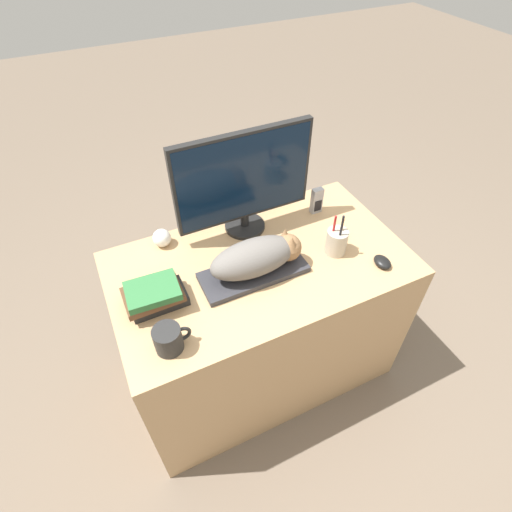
# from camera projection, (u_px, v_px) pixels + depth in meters

# --- Properties ---
(ground_plane) EXTENTS (12.00, 12.00, 0.00)m
(ground_plane) POSITION_uv_depth(u_px,v_px,m) (290.00, 420.00, 1.93)
(ground_plane) COLOR #6B5B4C
(desk) EXTENTS (1.20, 0.69, 0.77)m
(desk) POSITION_uv_depth(u_px,v_px,m) (260.00, 320.00, 1.88)
(desk) COLOR tan
(desk) RESTS_ON ground_plane
(keyboard) EXTENTS (0.42, 0.16, 0.02)m
(keyboard) POSITION_uv_depth(u_px,v_px,m) (254.00, 272.00, 1.55)
(keyboard) COLOR #2D2D33
(keyboard) RESTS_ON desk
(cat) EXTENTS (0.37, 0.15, 0.14)m
(cat) POSITION_uv_depth(u_px,v_px,m) (259.00, 256.00, 1.50)
(cat) COLOR #66605B
(cat) RESTS_ON keyboard
(monitor) EXTENTS (0.58, 0.18, 0.45)m
(monitor) POSITION_uv_depth(u_px,v_px,m) (244.00, 180.00, 1.58)
(monitor) COLOR black
(monitor) RESTS_ON desk
(computer_mouse) EXTENTS (0.06, 0.08, 0.03)m
(computer_mouse) POSITION_uv_depth(u_px,v_px,m) (382.00, 262.00, 1.59)
(computer_mouse) COLOR black
(computer_mouse) RESTS_ON desk
(coffee_mug) EXTENTS (0.13, 0.09, 0.09)m
(coffee_mug) POSITION_uv_depth(u_px,v_px,m) (169.00, 339.00, 1.29)
(coffee_mug) COLOR black
(coffee_mug) RESTS_ON desk
(pen_cup) EXTENTS (0.09, 0.09, 0.20)m
(pen_cup) POSITION_uv_depth(u_px,v_px,m) (336.00, 241.00, 1.61)
(pen_cup) COLOR #B2A893
(pen_cup) RESTS_ON desk
(baseball) EXTENTS (0.08, 0.08, 0.08)m
(baseball) POSITION_uv_depth(u_px,v_px,m) (162.00, 238.00, 1.65)
(baseball) COLOR silver
(baseball) RESTS_ON desk
(phone) EXTENTS (0.05, 0.03, 0.12)m
(phone) POSITION_uv_depth(u_px,v_px,m) (317.00, 201.00, 1.80)
(phone) COLOR #99999E
(phone) RESTS_ON desk
(book_stack) EXTENTS (0.22, 0.15, 0.10)m
(book_stack) POSITION_uv_depth(u_px,v_px,m) (155.00, 295.00, 1.42)
(book_stack) COLOR black
(book_stack) RESTS_ON desk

